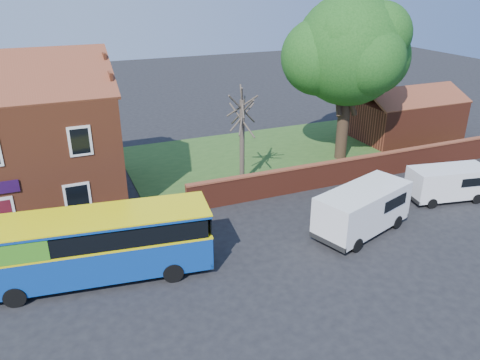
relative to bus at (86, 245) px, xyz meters
name	(u,v)px	position (x,y,z in m)	size (l,w,h in m)	color
ground	(190,293)	(3.60, -2.61, -1.68)	(120.00, 120.00, 0.00)	black
pavement	(6,257)	(-3.40, 3.14, -1.62)	(18.00, 3.50, 0.12)	gray
kerb	(5,277)	(-3.40, 1.39, -1.61)	(18.00, 0.15, 0.14)	slate
grass_strip	(306,151)	(16.60, 10.39, -1.66)	(26.00, 12.00, 0.04)	#426B28
boundary_wall	(355,169)	(16.60, 4.39, -0.87)	(22.00, 0.38, 1.60)	maroon
outbuilding	(405,117)	(25.60, 10.39, -0.07)	(8.20, 5.06, 4.17)	maroon
bus	(86,245)	(0.00, 0.00, 0.00)	(9.91, 3.67, 2.95)	#0D3C99
van_near	(363,208)	(13.08, -1.10, -0.36)	(5.74, 3.72, 2.35)	white
van_far	(448,182)	(19.90, 0.10, -0.59)	(4.71, 2.56, 1.96)	white
large_tree	(349,53)	(18.18, 8.38, 5.58)	(9.09, 7.20, 11.09)	black
bare_tree	(242,138)	(9.90, 6.76, 1.31)	(2.18, 2.60, 5.82)	#4C4238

